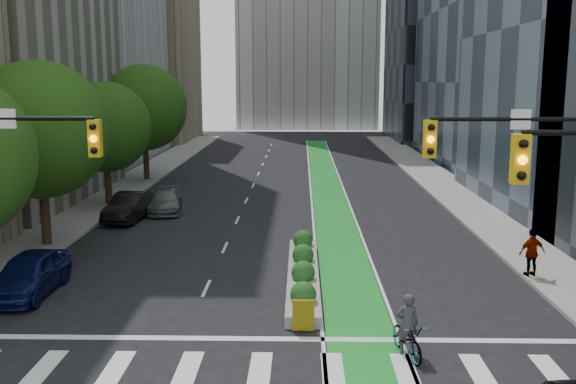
{
  "coord_description": "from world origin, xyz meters",
  "views": [
    {
      "loc": [
        1.12,
        -17.42,
        7.91
      ],
      "look_at": [
        0.54,
        10.27,
        3.0
      ],
      "focal_mm": 40.0,
      "sensor_mm": 36.0,
      "label": 1
    }
  ],
  "objects_px": {
    "parked_car_left_mid": "(129,207)",
    "pedestrian_far": "(532,253)",
    "parked_car_left_far": "(165,201)",
    "cyclist": "(407,324)",
    "parked_car_left_near": "(29,274)",
    "median_planter": "(303,272)",
    "bicycle": "(407,339)"
  },
  "relations": [
    {
      "from": "bicycle",
      "to": "parked_car_left_far",
      "type": "xyz_separation_m",
      "value": [
        -11.24,
        20.09,
        0.14
      ]
    },
    {
      "from": "parked_car_left_mid",
      "to": "pedestrian_far",
      "type": "distance_m",
      "value": 21.63
    },
    {
      "from": "bicycle",
      "to": "parked_car_left_mid",
      "type": "xyz_separation_m",
      "value": [
        -12.81,
        17.8,
        0.25
      ]
    },
    {
      "from": "pedestrian_far",
      "to": "bicycle",
      "type": "bearing_deg",
      "value": 35.81
    },
    {
      "from": "parked_car_left_mid",
      "to": "pedestrian_far",
      "type": "height_order",
      "value": "pedestrian_far"
    },
    {
      "from": "parked_car_left_far",
      "to": "pedestrian_far",
      "type": "relative_size",
      "value": 2.4
    },
    {
      "from": "parked_car_left_far",
      "to": "cyclist",
      "type": "bearing_deg",
      "value": -68.5
    },
    {
      "from": "cyclist",
      "to": "pedestrian_far",
      "type": "height_order",
      "value": "pedestrian_far"
    },
    {
      "from": "bicycle",
      "to": "pedestrian_far",
      "type": "relative_size",
      "value": 1.04
    },
    {
      "from": "parked_car_left_mid",
      "to": "parked_car_left_far",
      "type": "height_order",
      "value": "parked_car_left_mid"
    },
    {
      "from": "cyclist",
      "to": "bicycle",
      "type": "bearing_deg",
      "value": 88.12
    },
    {
      "from": "median_planter",
      "to": "parked_car_left_far",
      "type": "bearing_deg",
      "value": 122.07
    },
    {
      "from": "bicycle",
      "to": "pedestrian_far",
      "type": "bearing_deg",
      "value": 35.97
    },
    {
      "from": "parked_car_left_far",
      "to": "bicycle",
      "type": "bearing_deg",
      "value": -68.64
    },
    {
      "from": "median_planter",
      "to": "cyclist",
      "type": "bearing_deg",
      "value": -66.28
    },
    {
      "from": "parked_car_left_mid",
      "to": "pedestrian_far",
      "type": "xyz_separation_m",
      "value": [
        18.91,
        -10.49,
        0.33
      ]
    },
    {
      "from": "median_planter",
      "to": "bicycle",
      "type": "height_order",
      "value": "median_planter"
    },
    {
      "from": "median_planter",
      "to": "parked_car_left_mid",
      "type": "relative_size",
      "value": 2.19
    },
    {
      "from": "bicycle",
      "to": "parked_car_left_near",
      "type": "bearing_deg",
      "value": 144.7
    },
    {
      "from": "parked_car_left_far",
      "to": "pedestrian_far",
      "type": "bearing_deg",
      "value": -44.26
    },
    {
      "from": "bicycle",
      "to": "parked_car_left_far",
      "type": "bearing_deg",
      "value": 105.04
    },
    {
      "from": "bicycle",
      "to": "pedestrian_far",
      "type": "xyz_separation_m",
      "value": [
        6.1,
        7.31,
        0.58
      ]
    },
    {
      "from": "bicycle",
      "to": "cyclist",
      "type": "distance_m",
      "value": 0.41
    },
    {
      "from": "median_planter",
      "to": "pedestrian_far",
      "type": "relative_size",
      "value": 5.4
    },
    {
      "from": "parked_car_left_near",
      "to": "pedestrian_far",
      "type": "relative_size",
      "value": 2.46
    },
    {
      "from": "parked_car_left_mid",
      "to": "pedestrian_far",
      "type": "bearing_deg",
      "value": -23.25
    },
    {
      "from": "parked_car_left_near",
      "to": "parked_car_left_far",
      "type": "bearing_deg",
      "value": 82.88
    },
    {
      "from": "parked_car_left_mid",
      "to": "cyclist",
      "type": "bearing_deg",
      "value": -48.32
    },
    {
      "from": "parked_car_left_near",
      "to": "parked_car_left_mid",
      "type": "xyz_separation_m",
      "value": [
        0.34,
        12.72,
        -0.02
      ]
    },
    {
      "from": "median_planter",
      "to": "parked_car_left_far",
      "type": "distance_m",
      "value": 15.53
    },
    {
      "from": "parked_car_left_far",
      "to": "median_planter",
      "type": "bearing_deg",
      "value": -65.8
    },
    {
      "from": "parked_car_left_far",
      "to": "pedestrian_far",
      "type": "height_order",
      "value": "pedestrian_far"
    }
  ]
}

